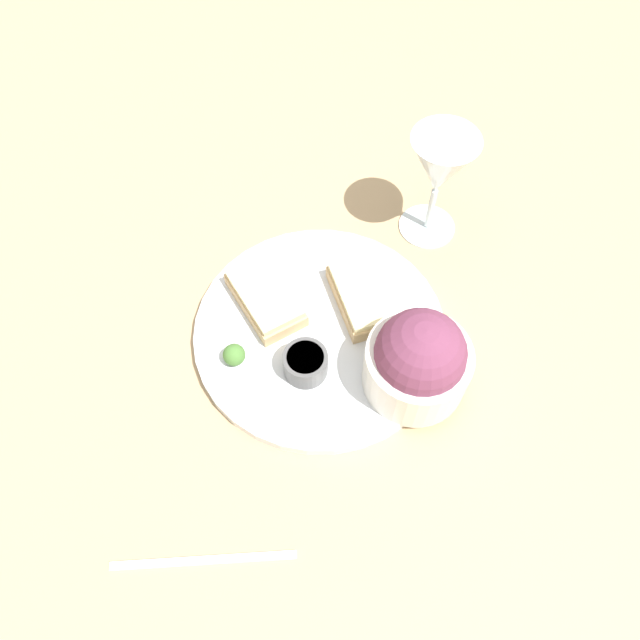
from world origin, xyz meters
name	(u,v)px	position (x,y,z in m)	size (l,w,h in m)	color
ground_plane	(320,335)	(0.00, 0.00, 0.00)	(4.00, 4.00, 0.00)	tan
dinner_plate	(320,332)	(0.00, 0.00, 0.01)	(0.28, 0.28, 0.01)	silver
salad_bowl	(418,361)	(-0.12, -0.01, 0.06)	(0.11, 0.11, 0.11)	silver
sauce_ramekin	(305,363)	(-0.02, 0.05, 0.03)	(0.05, 0.05, 0.03)	#4C4C4C
cheese_toast_near	(365,296)	(-0.02, -0.06, 0.03)	(0.12, 0.11, 0.03)	tan
cheese_toast_far	(266,298)	(0.07, 0.01, 0.03)	(0.11, 0.09, 0.03)	tan
wine_glass	(440,170)	(-0.01, -0.21, 0.10)	(0.08, 0.08, 0.15)	silver
garnish	(234,355)	(0.05, 0.09, 0.03)	(0.02, 0.02, 0.02)	#477533
fork	(203,560)	(-0.07, 0.26, 0.00)	(0.14, 0.13, 0.01)	silver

